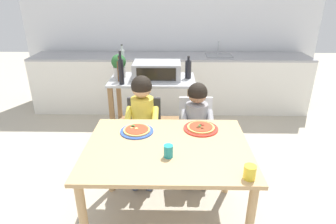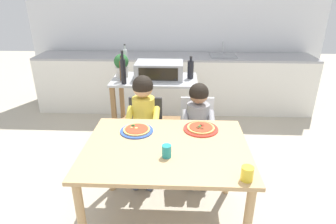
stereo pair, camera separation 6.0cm
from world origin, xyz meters
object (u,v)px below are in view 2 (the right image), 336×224
at_px(child_in_grey_shirt, 198,121).
at_px(drinking_cup_yellow, 247,174).
at_px(bottle_slim_sauce, 122,70).
at_px(child_in_yellow_shirt, 143,117).
at_px(dining_chair_left, 145,131).
at_px(pizza_plate_blue_rimmed, 137,130).
at_px(drinking_cup_teal, 167,151).
at_px(bottle_tall_green_wine, 126,61).
at_px(toaster_oven, 159,70).
at_px(dining_table, 166,157).
at_px(kitchen_island_cart, 155,104).
at_px(pizza_plate_red_rimmed, 201,128).
at_px(bottle_clear_vinegar, 191,69).
at_px(bottle_brown_beer, 123,70).
at_px(potted_herb_plant, 121,65).
at_px(dining_chair_right, 197,131).

relative_size(child_in_grey_shirt, drinking_cup_yellow, 10.73).
distance_m(bottle_slim_sauce, child_in_yellow_shirt, 0.66).
distance_m(bottle_slim_sauce, dining_chair_left, 0.73).
bearing_deg(pizza_plate_blue_rimmed, drinking_cup_yellow, -38.33).
distance_m(drinking_cup_yellow, drinking_cup_teal, 0.57).
distance_m(bottle_tall_green_wine, child_in_grey_shirt, 1.22).
bearing_deg(drinking_cup_yellow, dining_chair_left, 124.34).
bearing_deg(toaster_oven, drinking_cup_teal, -83.91).
height_order(toaster_oven, drinking_cup_teal, toaster_oven).
relative_size(child_in_yellow_shirt, pizza_plate_blue_rimmed, 3.93).
bearing_deg(pizza_plate_blue_rimmed, dining_table, -41.11).
relative_size(bottle_slim_sauce, drinking_cup_teal, 3.08).
relative_size(kitchen_island_cart, pizza_plate_blue_rimmed, 3.50).
bearing_deg(kitchen_island_cart, pizza_plate_red_rimmed, -63.70).
distance_m(dining_table, pizza_plate_blue_rimmed, 0.36).
bearing_deg(bottle_tall_green_wine, dining_table, -68.97).
relative_size(pizza_plate_blue_rimmed, pizza_plate_red_rimmed, 0.94).
height_order(toaster_oven, bottle_clear_vinegar, bottle_clear_vinegar).
xyz_separation_m(bottle_slim_sauce, child_in_yellow_shirt, (0.28, -0.51, -0.32)).
bearing_deg(toaster_oven, bottle_brown_beer, -148.36).
bearing_deg(child_in_grey_shirt, potted_herb_plant, 143.38).
relative_size(bottle_tall_green_wine, pizza_plate_blue_rimmed, 1.26).
distance_m(bottle_brown_beer, dining_table, 1.22).
bearing_deg(pizza_plate_red_rimmed, bottle_tall_green_wine, 125.65).
height_order(drinking_cup_yellow, drinking_cup_teal, drinking_cup_yellow).
relative_size(bottle_tall_green_wine, bottle_clear_vinegar, 1.37).
distance_m(kitchen_island_cart, child_in_grey_shirt, 0.75).
xyz_separation_m(pizza_plate_blue_rimmed, pizza_plate_red_rimmed, (0.54, 0.06, -0.00)).
distance_m(kitchen_island_cart, child_in_yellow_shirt, 0.62).
distance_m(kitchen_island_cart, dining_chair_left, 0.51).
height_order(potted_herb_plant, child_in_grey_shirt, potted_herb_plant).
bearing_deg(kitchen_island_cart, pizza_plate_blue_rimmed, -93.65).
xyz_separation_m(bottle_brown_beer, drinking_cup_yellow, (1.03, -1.43, -0.25)).
bearing_deg(child_in_yellow_shirt, pizza_plate_red_rimmed, -33.24).
xyz_separation_m(dining_table, drinking_cup_yellow, (0.52, -0.39, 0.15)).
bearing_deg(bottle_tall_green_wine, drinking_cup_yellow, -59.61).
relative_size(bottle_tall_green_wine, drinking_cup_yellow, 3.69).
height_order(bottle_tall_green_wine, dining_table, bottle_tall_green_wine).
relative_size(bottle_clear_vinegar, drinking_cup_yellow, 2.70).
distance_m(bottle_tall_green_wine, drinking_cup_yellow, 2.15).
bearing_deg(dining_table, drinking_cup_teal, -86.11).
bearing_deg(bottle_clear_vinegar, potted_herb_plant, 178.51).
xyz_separation_m(dining_chair_left, drinking_cup_teal, (0.27, -0.90, 0.32)).
height_order(bottle_slim_sauce, bottle_tall_green_wine, bottle_tall_green_wine).
bearing_deg(potted_herb_plant, drinking_cup_teal, -67.89).
distance_m(bottle_clear_vinegar, drinking_cup_teal, 1.45).
bearing_deg(kitchen_island_cart, dining_chair_left, -97.51).
bearing_deg(bottle_brown_beer, bottle_tall_green_wine, 96.90).
bearing_deg(drinking_cup_yellow, dining_chair_right, 101.77).
bearing_deg(pizza_plate_red_rimmed, dining_chair_right, 89.99).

